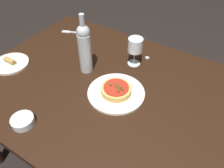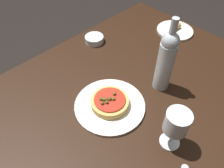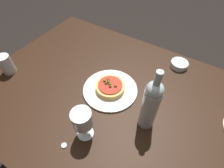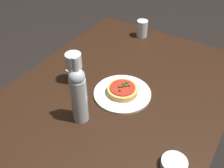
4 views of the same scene
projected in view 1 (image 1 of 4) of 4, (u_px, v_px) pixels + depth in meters
The scene contains 10 objects.
ground_plane at pixel (112, 157), 1.60m from camera, with size 14.00×14.00×0.00m, color black.
dining_table at pixel (112, 97), 1.17m from camera, with size 1.47×1.03×0.71m.
dinner_plate at pixel (116, 93), 1.09m from camera, with size 0.29×0.29×0.01m.
pizza at pixel (116, 89), 1.07m from camera, with size 0.15×0.15×0.05m.
wine_glass at pixel (135, 46), 1.19m from camera, with size 0.08×0.08×0.17m.
wine_bottle at pixel (85, 48), 1.13m from camera, with size 0.07×0.07×0.33m.
side_bowl at pixel (23, 121), 0.95m from camera, with size 0.10×0.10×0.03m.
fork at pixel (73, 32), 1.53m from camera, with size 0.18×0.09×0.00m.
side_plate at pixel (11, 63), 1.26m from camera, with size 0.20×0.20×0.04m.
bottle_cap at pixel (147, 58), 1.31m from camera, with size 0.02×0.02×0.01m.
Camera 1 is at (0.43, -0.69, 1.49)m, focal length 35.00 mm.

